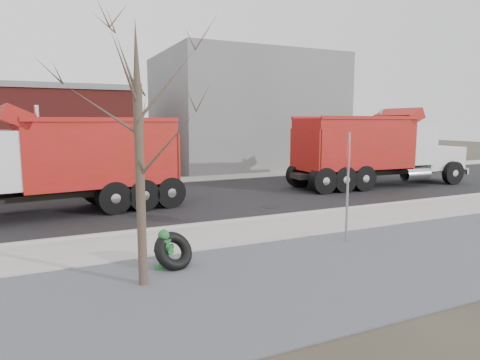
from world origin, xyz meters
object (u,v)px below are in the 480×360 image
dump_truck_red_a (374,147)px  stop_sign (348,169)px  dump_truck_red_b (64,160)px  fire_hydrant (164,250)px  truck_tire (173,251)px

dump_truck_red_a → stop_sign: bearing=-133.2°
stop_sign → dump_truck_red_b: 9.83m
fire_hydrant → dump_truck_red_b: dump_truck_red_b is taller
fire_hydrant → stop_sign: stop_sign is taller
stop_sign → dump_truck_red_a: 10.91m
truck_tire → dump_truck_red_b: (-1.82, 7.24, 1.51)m
dump_truck_red_a → dump_truck_red_b: (-14.58, -0.39, -0.06)m
fire_hydrant → dump_truck_red_a: size_ratio=0.09×
stop_sign → dump_truck_red_a: size_ratio=0.31×
stop_sign → dump_truck_red_a: bearing=23.1°
fire_hydrant → dump_truck_red_b: 7.48m
truck_tire → stop_sign: stop_sign is taller
truck_tire → dump_truck_red_b: 7.62m
truck_tire → fire_hydrant: bearing=149.1°
fire_hydrant → dump_truck_red_a: dump_truck_red_a is taller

